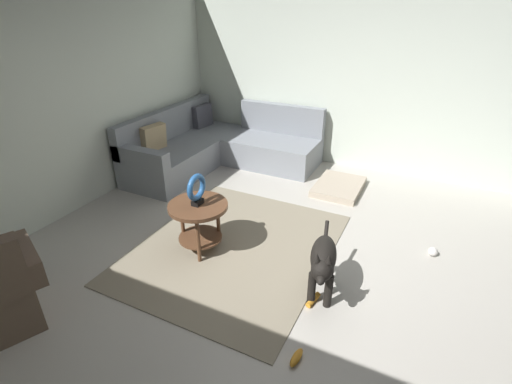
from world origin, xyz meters
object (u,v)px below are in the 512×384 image
at_px(torus_sculpture, 197,189).
at_px(dog_toy_ball, 433,252).
at_px(dog_toy_rope, 313,300).
at_px(dog_toy_bone, 296,357).
at_px(sectional_couch, 218,148).
at_px(side_table, 199,215).
at_px(dog_bed_mat, 339,187).
at_px(dog, 323,261).

height_order(torus_sculpture, dog_toy_ball, torus_sculpture).
relative_size(torus_sculpture, dog_toy_rope, 1.83).
height_order(torus_sculpture, dog_toy_rope, torus_sculpture).
xyz_separation_m(dog_toy_ball, dog_toy_bone, (-1.81, 0.80, -0.02)).
relative_size(sectional_couch, torus_sculpture, 6.90).
xyz_separation_m(dog_toy_rope, dog_toy_bone, (-0.62, -0.08, 0.00)).
bearing_deg(side_table, sectional_couch, 26.69).
height_order(sectional_couch, dog_toy_rope, sectional_couch).
distance_m(side_table, dog_bed_mat, 2.24).
bearing_deg(dog_bed_mat, torus_sculpture, 155.16).
relative_size(side_table, dog, 0.72).
height_order(side_table, torus_sculpture, torus_sculpture).
xyz_separation_m(sectional_couch, dog_toy_bone, (-2.86, -2.41, -0.26)).
xyz_separation_m(dog, dog_toy_rope, (-0.11, 0.02, -0.35)).
xyz_separation_m(dog, dog_toy_ball, (1.08, -0.86, -0.33)).
bearing_deg(torus_sculpture, dog_toy_bone, -121.38).
xyz_separation_m(torus_sculpture, dog_bed_mat, (2.01, -0.93, -0.67)).
xyz_separation_m(side_table, torus_sculpture, (-0.00, -0.00, 0.29)).
bearing_deg(sectional_couch, dog_toy_ball, -108.18).
xyz_separation_m(dog, dog_toy_bone, (-0.73, -0.06, -0.35)).
bearing_deg(dog_toy_bone, torus_sculpture, 58.62).
relative_size(dog_bed_mat, dog_toy_bone, 4.44).
relative_size(dog, dog_toy_ball, 8.81).
relative_size(dog, dog_toy_bone, 4.64).
height_order(sectional_couch, side_table, sectional_couch).
bearing_deg(dog, dog_toy_rope, 63.86).
height_order(dog_bed_mat, dog_toy_rope, dog_bed_mat).
xyz_separation_m(torus_sculpture, dog_toy_rope, (-0.23, -1.31, -0.69)).
bearing_deg(dog_toy_bone, sectional_couch, 40.05).
xyz_separation_m(sectional_couch, torus_sculpture, (-2.01, -1.01, 0.42)).
height_order(dog, dog_toy_bone, dog).
bearing_deg(torus_sculpture, dog_toy_ball, -66.43).
relative_size(sectional_couch, dog_toy_bone, 12.50).
height_order(sectional_couch, dog, sectional_couch).
relative_size(dog_bed_mat, dog, 0.96).
relative_size(torus_sculpture, dog_toy_ball, 3.43).
relative_size(side_table, torus_sculpture, 1.84).
relative_size(dog, dog_toy_rope, 4.69).
distance_m(torus_sculpture, dog_toy_ball, 2.49).
distance_m(side_table, torus_sculpture, 0.29).
xyz_separation_m(side_table, dog_toy_rope, (-0.23, -1.31, -0.39)).
distance_m(dog_bed_mat, dog_toy_bone, 2.90).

